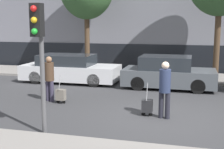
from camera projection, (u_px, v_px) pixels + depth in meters
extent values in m
plane|color=#38383A|center=(160.00, 117.00, 9.62)|extent=(80.00, 80.00, 0.00)
cube|color=gray|center=(175.00, 77.00, 16.28)|extent=(28.00, 3.00, 0.12)
cube|color=black|center=(177.00, 59.00, 18.24)|extent=(27.44, 0.06, 1.60)
cube|color=silver|center=(71.00, 72.00, 15.19)|extent=(4.69, 1.88, 0.70)
cube|color=#23282D|center=(67.00, 60.00, 15.14)|extent=(2.58, 1.66, 0.50)
cylinder|color=black|center=(94.00, 80.00, 14.04)|extent=(0.60, 0.18, 0.60)
cylinder|color=black|center=(104.00, 74.00, 15.67)|extent=(0.60, 0.18, 0.60)
cylinder|color=black|center=(35.00, 78.00, 14.78)|extent=(0.60, 0.18, 0.60)
cylinder|color=black|center=(51.00, 72.00, 16.40)|extent=(0.60, 0.18, 0.60)
cube|color=#4C5156|center=(169.00, 77.00, 13.81)|extent=(4.02, 1.89, 0.70)
cube|color=#23282D|center=(166.00, 63.00, 13.75)|extent=(2.21, 1.67, 0.58)
cylinder|color=black|center=(198.00, 86.00, 12.71)|extent=(0.60, 0.18, 0.60)
cylinder|color=black|center=(198.00, 79.00, 14.35)|extent=(0.60, 0.18, 0.60)
cylinder|color=black|center=(138.00, 83.00, 13.34)|extent=(0.60, 0.18, 0.60)
cylinder|color=black|center=(144.00, 77.00, 14.97)|extent=(0.60, 0.18, 0.60)
cylinder|color=#383347|center=(52.00, 91.00, 11.42)|extent=(0.15, 0.15, 0.77)
cylinder|color=#383347|center=(48.00, 91.00, 11.53)|extent=(0.15, 0.15, 0.77)
cylinder|color=#473323|center=(49.00, 72.00, 11.36)|extent=(0.34, 0.34, 0.67)
sphere|color=#936B4C|center=(49.00, 59.00, 11.29)|extent=(0.22, 0.22, 0.22)
cube|color=slate|center=(61.00, 95.00, 11.18)|extent=(0.32, 0.24, 0.39)
cylinder|color=black|center=(58.00, 101.00, 11.25)|extent=(0.12, 0.03, 0.12)
cylinder|color=black|center=(64.00, 102.00, 11.20)|extent=(0.12, 0.03, 0.12)
cylinder|color=gray|center=(60.00, 82.00, 11.04)|extent=(0.02, 0.19, 0.53)
cylinder|color=#23232D|center=(161.00, 105.00, 9.46)|extent=(0.15, 0.15, 0.81)
cylinder|color=#23232D|center=(168.00, 106.00, 9.37)|extent=(0.15, 0.15, 0.81)
cylinder|color=#283351|center=(165.00, 81.00, 9.29)|extent=(0.34, 0.34, 0.70)
sphere|color=beige|center=(165.00, 65.00, 9.21)|extent=(0.23, 0.23, 0.23)
cube|color=#262628|center=(147.00, 106.00, 9.67)|extent=(0.32, 0.24, 0.39)
cylinder|color=black|center=(143.00, 114.00, 9.74)|extent=(0.12, 0.03, 0.12)
cylinder|color=black|center=(151.00, 114.00, 9.68)|extent=(0.12, 0.03, 0.12)
cylinder|color=gray|center=(147.00, 92.00, 9.52)|extent=(0.02, 0.19, 0.53)
cylinder|color=#515154|center=(42.00, 71.00, 7.89)|extent=(0.12, 0.12, 3.33)
cube|color=black|center=(37.00, 20.00, 7.52)|extent=(0.28, 0.24, 0.80)
sphere|color=red|center=(33.00, 9.00, 7.33)|extent=(0.15, 0.15, 0.15)
sphere|color=gold|center=(34.00, 20.00, 7.37)|extent=(0.15, 0.15, 0.15)
sphere|color=green|center=(34.00, 31.00, 7.42)|extent=(0.15, 0.15, 0.15)
cylinder|color=#4C3826|center=(217.00, 43.00, 14.99)|extent=(0.28, 0.28, 3.53)
cylinder|color=#4C3826|center=(87.00, 42.00, 17.36)|extent=(0.28, 0.28, 3.39)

